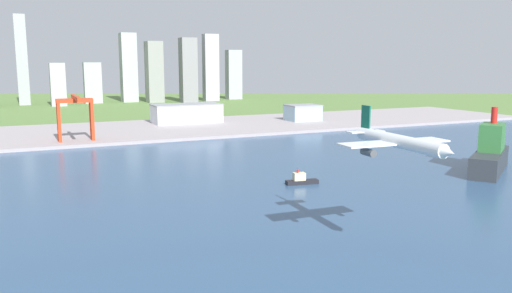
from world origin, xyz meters
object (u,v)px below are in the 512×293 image
tugboat_small (301,180)px  warehouse_annex (303,113)px  port_crane_red (75,107)px  warehouse_main (187,113)px  container_barge (490,154)px  airplane_landing (399,142)px

tugboat_small → warehouse_annex: (133.17, 230.12, 8.11)m
port_crane_red → warehouse_main: size_ratio=0.69×
port_crane_red → container_barge: bearing=-44.9°
airplane_landing → port_crane_red: 282.83m
port_crane_red → warehouse_main: port_crane_red is taller
tugboat_small → warehouse_main: warehouse_main is taller
warehouse_main → warehouse_annex: warehouse_main is taller
warehouse_main → warehouse_annex: 115.21m
container_barge → warehouse_main: 291.57m
warehouse_annex → airplane_landing: bearing=-115.3°
tugboat_small → container_barge: bearing=-9.0°
port_crane_red → warehouse_main: 137.38m
airplane_landing → container_barge: bearing=30.9°
container_barge → port_crane_red: 279.04m
warehouse_main → airplane_landing: bearing=-96.9°
warehouse_main → port_crane_red: bearing=-143.3°
airplane_landing → warehouse_annex: airplane_landing is taller
warehouse_annex → port_crane_red: bearing=-167.0°
airplane_landing → warehouse_annex: bearing=64.7°
port_crane_red → warehouse_main: (109.47, 81.46, -15.87)m
port_crane_red → warehouse_main: bearing=36.7°
tugboat_small → warehouse_main: (22.09, 260.67, 9.25)m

